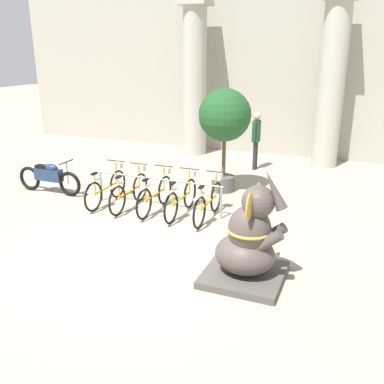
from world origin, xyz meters
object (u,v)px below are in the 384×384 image
(motorcycle, at_px, (49,177))
(bicycle_0, at_px, (107,187))
(elephant_statue, at_px, (249,243))
(potted_tree, at_px, (225,119))
(bicycle_3, at_px, (182,198))
(bicycle_1, at_px, (130,191))
(bicycle_4, at_px, (209,201))
(bicycle_2, at_px, (156,194))
(person_pedestrian, at_px, (256,135))

(motorcycle, bearing_deg, bicycle_0, -3.31)
(bicycle_0, xyz_separation_m, motorcycle, (-1.84, 0.11, 0.03))
(elephant_statue, distance_m, potted_tree, 4.83)
(bicycle_3, bearing_deg, motorcycle, 178.58)
(bicycle_1, distance_m, potted_tree, 3.06)
(bicycle_3, xyz_separation_m, bicycle_4, (0.67, -0.01, 0.00))
(bicycle_0, distance_m, bicycle_4, 2.67)
(bicycle_4, xyz_separation_m, motorcycle, (-4.51, 0.11, 0.03))
(elephant_statue, xyz_separation_m, motorcycle, (-6.02, 2.35, -0.21))
(bicycle_2, bearing_deg, motorcycle, 178.30)
(motorcycle, height_order, potted_tree, potted_tree)
(bicycle_3, distance_m, potted_tree, 2.55)
(bicycle_1, relative_size, potted_tree, 0.66)
(bicycle_1, distance_m, bicycle_4, 2.00)
(bicycle_3, height_order, motorcycle, bicycle_3)
(potted_tree, bearing_deg, elephant_statue, -66.76)
(motorcycle, bearing_deg, bicycle_1, -3.03)
(bicycle_1, bearing_deg, elephant_statue, -32.28)
(elephant_statue, bearing_deg, bicycle_2, 141.58)
(bicycle_0, distance_m, bicycle_2, 1.34)
(bicycle_2, xyz_separation_m, bicycle_3, (0.67, -0.00, 0.00))
(bicycle_0, relative_size, bicycle_3, 1.00)
(person_pedestrian, relative_size, potted_tree, 0.67)
(bicycle_1, relative_size, person_pedestrian, 0.99)
(bicycle_1, distance_m, person_pedestrian, 4.95)
(bicycle_1, xyz_separation_m, potted_tree, (1.67, 2.07, 1.51))
(bicycle_2, bearing_deg, person_pedestrian, 74.31)
(bicycle_0, height_order, bicycle_3, same)
(bicycle_1, height_order, elephant_statue, elephant_statue)
(bicycle_1, xyz_separation_m, person_pedestrian, (1.92, 4.51, 0.68))
(bicycle_4, height_order, potted_tree, potted_tree)
(bicycle_2, bearing_deg, bicycle_4, -0.46)
(bicycle_0, bearing_deg, elephant_statue, -28.23)
(bicycle_1, height_order, potted_tree, potted_tree)
(bicycle_3, bearing_deg, elephant_statue, -46.01)
(bicycle_2, distance_m, elephant_statue, 3.64)
(elephant_statue, distance_m, person_pedestrian, 6.93)
(elephant_statue, xyz_separation_m, person_pedestrian, (-1.59, 6.73, 0.44))
(bicycle_1, bearing_deg, potted_tree, 51.03)
(bicycle_1, distance_m, bicycle_3, 1.34)
(bicycle_0, xyz_separation_m, potted_tree, (2.34, 2.04, 1.51))
(bicycle_4, xyz_separation_m, person_pedestrian, (-0.08, 4.48, 0.68))
(bicycle_4, distance_m, motorcycle, 4.51)
(bicycle_4, height_order, elephant_statue, elephant_statue)
(bicycle_0, xyz_separation_m, elephant_statue, (4.18, -2.24, 0.25))
(bicycle_2, bearing_deg, bicycle_1, -176.71)
(bicycle_4, bearing_deg, bicycle_1, -179.21)
(bicycle_4, distance_m, elephant_statue, 2.72)
(bicycle_4, bearing_deg, bicycle_0, -179.97)
(elephant_statue, bearing_deg, bicycle_4, 123.91)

